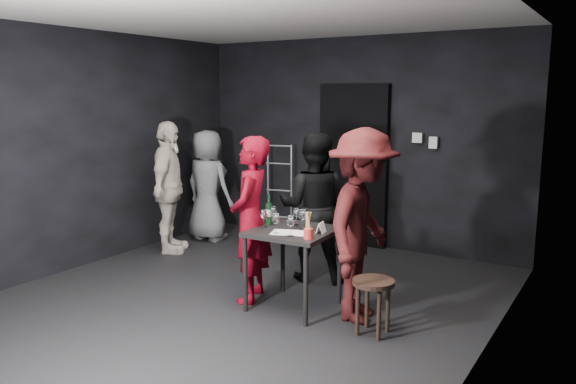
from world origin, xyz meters
The scene contains 26 objects.
floor centered at (0.00, 0.00, 0.00)m, with size 4.50×5.00×0.02m, color black.
ceiling centered at (0.00, 0.00, 2.70)m, with size 4.50×5.00×0.02m, color silver.
wall_back centered at (0.00, 2.50, 1.35)m, with size 4.50×0.04×2.70m, color black.
wall_left centered at (-2.25, 0.00, 1.35)m, with size 0.04×5.00×2.70m, color black.
wall_right centered at (2.25, 0.00, 1.35)m, with size 0.04×5.00×2.70m, color black.
doorway centered at (0.00, 2.44, 1.05)m, with size 0.95×0.10×2.10m, color black.
wallbox_upper centered at (0.85, 2.45, 1.45)m, with size 0.12×0.06×0.12m, color #B7B7B2.
wallbox_lower centered at (1.05, 2.45, 1.40)m, with size 0.10×0.06×0.14m, color #B7B7B2.
hand_truck centered at (-1.06, 2.25, 0.23)m, with size 0.43×0.36×1.29m.
tasting_table centered at (0.51, 0.09, 0.65)m, with size 0.72×0.72×0.75m.
stool centered at (1.39, -0.07, 0.38)m, with size 0.35×0.35×0.47m.
server_red centered at (0.06, 0.06, 0.84)m, with size 0.62×0.40×1.69m, color maroon.
woman_black centered at (0.27, 0.90, 0.84)m, with size 0.81×0.45×1.67m, color black.
man_maroon centered at (1.16, 0.18, 0.96)m, with size 1.24×0.58×1.92m, color #390D0E.
bystander_cream centered at (-1.78, 0.87, 0.91)m, with size 1.06×0.51×1.81m, color white.
bystander_grey centered at (-1.77, 1.61, 0.75)m, with size 0.73×0.40×1.50m, color slate.
tasting_mat centered at (0.54, -0.04, 0.75)m, with size 0.30×0.20×0.00m, color white.
wine_glass_a centered at (0.24, 0.02, 0.84)m, with size 0.07×0.07×0.18m, color white, non-canonical shape.
wine_glass_b centered at (0.25, 0.16, 0.85)m, with size 0.07×0.07×0.19m, color white, non-canonical shape.
wine_glass_c centered at (0.45, 0.25, 0.84)m, with size 0.07×0.07×0.18m, color white, non-canonical shape.
wine_glass_d centered at (0.46, -0.12, 0.85)m, with size 0.08×0.08×0.20m, color white, non-canonical shape.
wine_glass_e centered at (0.62, -0.13, 0.85)m, with size 0.08×0.08×0.20m, color white, non-canonical shape.
wine_glass_f centered at (0.60, 0.12, 0.86)m, with size 0.08×0.08×0.21m, color white, non-canonical shape.
wine_bottle centered at (0.20, 0.15, 0.86)m, with size 0.07×0.07×0.29m.
breadstick_cup centered at (0.80, -0.13, 0.86)m, with size 0.08×0.08×0.25m.
reserved_card centered at (0.78, 0.11, 0.80)m, with size 0.08×0.13×0.10m, color white, non-canonical shape.
Camera 1 is at (3.12, -4.19, 1.98)m, focal length 35.00 mm.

